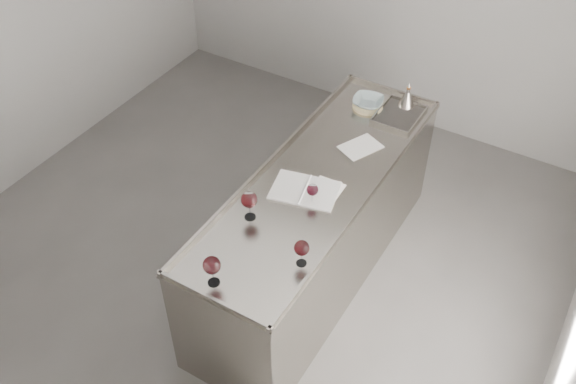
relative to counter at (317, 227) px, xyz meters
The scene contains 12 objects.
room_shell 1.10m from the counter, 148.97° to the right, with size 4.54×5.04×2.84m.
counter is the anchor object (origin of this frame).
wine_glass_left 1.24m from the counter, 94.00° to the right, with size 0.10×0.10×0.20m.
wine_glass_middle 0.84m from the counter, 109.18° to the right, with size 0.10×0.10×0.20m.
wine_glass_right 0.96m from the counter, 68.69° to the right, with size 0.09×0.09×0.18m.
wine_glass_small 0.63m from the counter, 71.07° to the right, with size 0.08×0.08×0.15m.
notebook 0.50m from the counter, 95.79° to the right, with size 0.48×0.38×0.02m.
loose_paper_top 0.49m from the counter, 48.56° to the right, with size 0.20×0.28×0.00m, color white.
loose_paper_under 0.65m from the counter, 77.80° to the left, with size 0.20×0.28×0.00m, color silver.
trivet 1.02m from the counter, 94.80° to the left, with size 0.23×0.23×0.02m, color #D5C08A.
ceramic_bowl 1.04m from the counter, 94.80° to the left, with size 0.23×0.23×0.06m, color #8CA0A3.
wine_funnel 1.21m from the counter, 81.33° to the left, with size 0.14×0.14×0.20m.
Camera 1 is at (1.97, -2.54, 3.75)m, focal length 40.00 mm.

